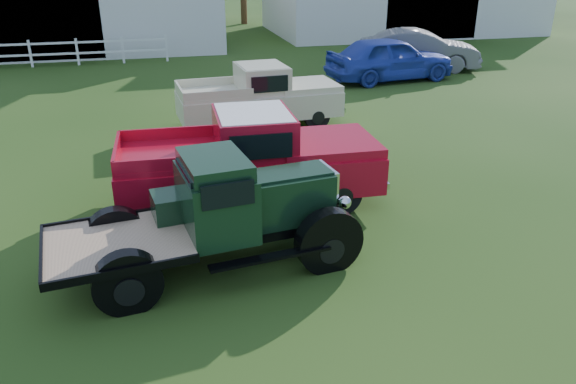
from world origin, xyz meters
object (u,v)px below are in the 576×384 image
object	(u,v)px
red_pickup	(249,159)
white_pickup	(259,97)
misc_car_grey	(419,50)
misc_car_blue	(390,58)
vintage_flatbed	(211,214)

from	to	relation	value
red_pickup	white_pickup	bearing A→B (deg)	78.51
white_pickup	misc_car_grey	bearing A→B (deg)	34.57
red_pickup	white_pickup	xyz separation A→B (m)	(1.30, 5.42, -0.10)
red_pickup	misc_car_blue	xyz separation A→B (m)	(7.67, 10.41, -0.12)
white_pickup	vintage_flatbed	bearing A→B (deg)	-110.77
misc_car_grey	vintage_flatbed	bearing A→B (deg)	162.50
white_pickup	misc_car_grey	xyz separation A→B (m)	(8.51, 6.75, -0.06)
vintage_flatbed	white_pickup	distance (m)	8.15
vintage_flatbed	white_pickup	world-z (taller)	vintage_flatbed
red_pickup	misc_car_blue	size ratio (longest dim) A/B	1.07
white_pickup	misc_car_blue	xyz separation A→B (m)	(6.37, 4.99, -0.03)
misc_car_blue	misc_car_grey	distance (m)	2.77
red_pickup	misc_car_grey	world-z (taller)	red_pickup
vintage_flatbed	red_pickup	size ratio (longest dim) A/B	0.90
vintage_flatbed	red_pickup	world-z (taller)	red_pickup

